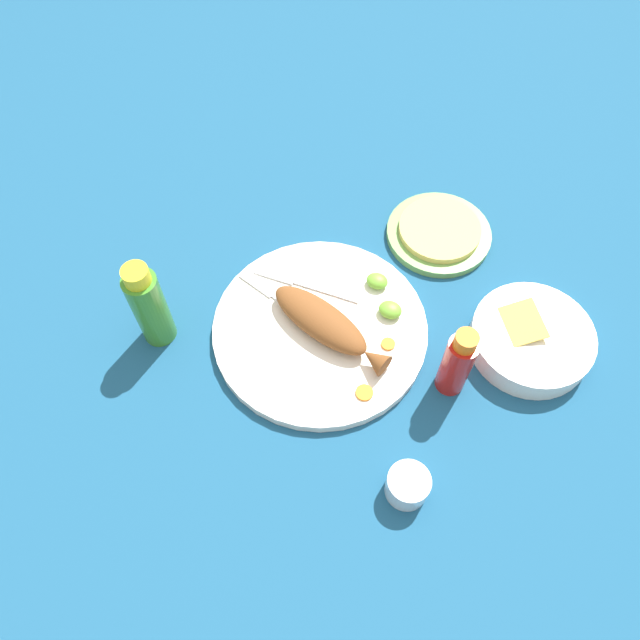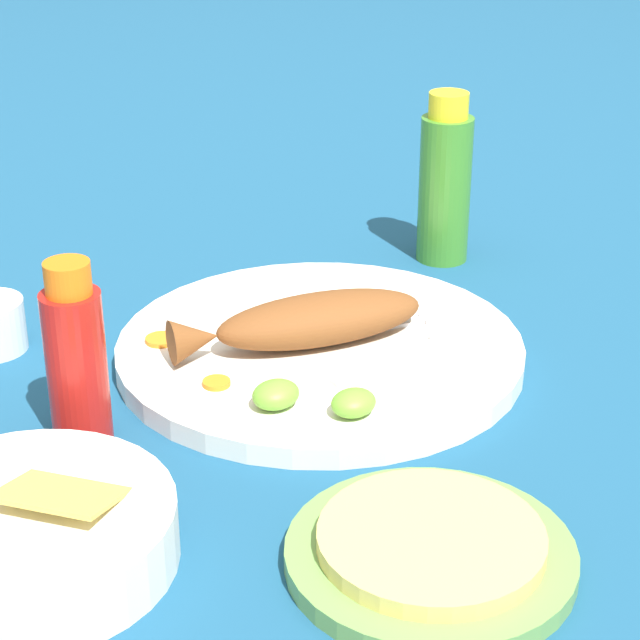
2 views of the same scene
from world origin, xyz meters
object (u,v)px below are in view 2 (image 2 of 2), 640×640
object	(u,v)px
hot_sauce_bottle_red	(76,360)
fork_far	(428,345)
main_plate	(320,351)
guacamole_bowl	(26,531)
hot_sauce_bottle_green	(445,183)
tortilla_plate	(430,556)
fork_near	(413,322)
fried_fish	(307,321)

from	to	relation	value
hot_sauce_bottle_red	fork_far	bearing A→B (deg)	-14.41
main_plate	guacamole_bowl	distance (m)	0.34
hot_sauce_bottle_green	guacamole_bowl	world-z (taller)	hot_sauce_bottle_green
tortilla_plate	fork_far	bearing A→B (deg)	47.29
hot_sauce_bottle_red	tortilla_plate	size ratio (longest dim) A/B	0.78
fork_near	hot_sauce_bottle_green	size ratio (longest dim) A/B	1.04
guacamole_bowl	main_plate	bearing A→B (deg)	18.06
fork_far	hot_sauce_bottle_red	size ratio (longest dim) A/B	1.27
fork_near	hot_sauce_bottle_red	distance (m)	0.31
fork_far	hot_sauce_bottle_green	world-z (taller)	hot_sauce_bottle_green
fork_near	fork_far	size ratio (longest dim) A/B	0.98
main_plate	fork_far	xyz separation A→B (m)	(0.06, -0.06, 0.01)
fork_far	main_plate	bearing A→B (deg)	132.98
fork_near	guacamole_bowl	xyz separation A→B (m)	(-0.41, -0.08, 0.00)
hot_sauce_bottle_red	hot_sauce_bottle_green	distance (m)	0.47
main_plate	fork_far	bearing A→B (deg)	-45.13
main_plate	fried_fish	xyz separation A→B (m)	(-0.01, 0.00, 0.03)
tortilla_plate	guacamole_bowl	bearing A→B (deg)	140.84
fork_far	tortilla_plate	bearing A→B (deg)	-134.60
main_plate	tortilla_plate	size ratio (longest dim) A/B	1.86
main_plate	fork_far	size ratio (longest dim) A/B	1.87
hot_sauce_bottle_red	hot_sauce_bottle_green	bearing A→B (deg)	11.32
fork_near	hot_sauce_bottle_green	xyz separation A→B (m)	(0.15, 0.12, 0.06)
tortilla_plate	fork_near	bearing A→B (deg)	49.57
guacamole_bowl	fork_near	bearing A→B (deg)	11.29
hot_sauce_bottle_red	guacamole_bowl	world-z (taller)	hot_sauce_bottle_red
fork_far	hot_sauce_bottle_green	size ratio (longest dim) A/B	1.06
main_plate	hot_sauce_bottle_red	bearing A→B (deg)	177.80
fork_far	guacamole_bowl	size ratio (longest dim) A/B	0.96
hot_sauce_bottle_red	fried_fish	bearing A→B (deg)	-1.36
hot_sauce_bottle_red	hot_sauce_bottle_green	world-z (taller)	hot_sauce_bottle_green
fork_far	hot_sauce_bottle_red	xyz separation A→B (m)	(-0.29, 0.07, 0.05)
hot_sauce_bottle_green	tortilla_plate	distance (m)	0.52
fried_fish	guacamole_bowl	world-z (taller)	fried_fish
guacamole_bowl	hot_sauce_bottle_green	bearing A→B (deg)	20.12
fried_fish	guacamole_bowl	size ratio (longest dim) A/B	1.17
main_plate	tortilla_plate	bearing A→B (deg)	-114.43
fried_fish	fork_near	bearing A→B (deg)	2.36
fork_near	hot_sauce_bottle_red	world-z (taller)	hot_sauce_bottle_red
main_plate	tortilla_plate	xyz separation A→B (m)	(-0.12, -0.27, -0.00)
hot_sauce_bottle_red	main_plate	bearing A→B (deg)	-2.20
hot_sauce_bottle_red	tortilla_plate	bearing A→B (deg)	-69.90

